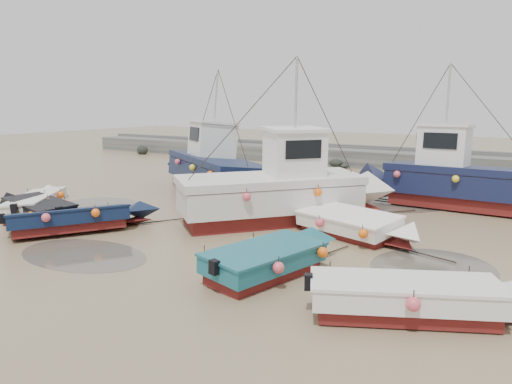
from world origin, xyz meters
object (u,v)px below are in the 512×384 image
(dinghy_2, at_px, (273,254))
(cabin_boat_2, at_px, (447,177))
(dinghy_4, at_px, (36,207))
(dinghy_1, at_px, (79,217))
(dinghy_5, at_px, (357,223))
(person, at_px, (272,204))
(dinghy_3, at_px, (423,295))
(dinghy_0, at_px, (39,201))
(cabin_boat_1, at_px, (285,188))
(cabin_boat_0, at_px, (211,168))

(dinghy_2, bearing_deg, cabin_boat_2, 92.54)
(dinghy_4, bearing_deg, dinghy_1, -81.26)
(dinghy_5, bearing_deg, person, -104.53)
(dinghy_3, bearing_deg, dinghy_0, -122.69)
(dinghy_5, height_order, cabin_boat_2, cabin_boat_2)
(dinghy_2, bearing_deg, person, 133.09)
(dinghy_1, distance_m, dinghy_4, 2.91)
(cabin_boat_1, bearing_deg, dinghy_1, -97.89)
(dinghy_5, bearing_deg, cabin_boat_2, -173.80)
(dinghy_5, distance_m, cabin_boat_1, 3.39)
(dinghy_2, relative_size, person, 3.28)
(dinghy_1, bearing_deg, cabin_boat_0, 124.75)
(dinghy_2, bearing_deg, cabin_boat_1, 128.40)
(dinghy_0, height_order, cabin_boat_0, cabin_boat_0)
(dinghy_0, distance_m, dinghy_4, 1.22)
(dinghy_2, bearing_deg, dinghy_3, 2.60)
(dinghy_3, height_order, person, dinghy_3)
(dinghy_3, relative_size, cabin_boat_1, 0.69)
(dinghy_0, height_order, dinghy_2, same)
(dinghy_1, height_order, dinghy_5, same)
(dinghy_0, relative_size, cabin_boat_2, 0.57)
(person, bearing_deg, cabin_boat_0, -17.25)
(dinghy_3, xyz_separation_m, cabin_boat_0, (-13.05, 9.38, 0.76))
(dinghy_0, distance_m, cabin_boat_1, 10.31)
(dinghy_1, xyz_separation_m, cabin_boat_2, (10.11, 11.51, 0.83))
(dinghy_3, bearing_deg, cabin_boat_0, -152.15)
(dinghy_0, bearing_deg, cabin_boat_2, 0.73)
(dinghy_2, bearing_deg, dinghy_0, -173.34)
(dinghy_4, bearing_deg, cabin_boat_2, -36.37)
(cabin_boat_0, xyz_separation_m, cabin_boat_2, (10.83, 2.91, 0.06))
(dinghy_1, height_order, cabin_boat_0, cabin_boat_0)
(dinghy_1, height_order, dinghy_4, same)
(cabin_boat_2, bearing_deg, dinghy_0, 127.74)
(dinghy_2, height_order, dinghy_3, same)
(dinghy_0, xyz_separation_m, dinghy_5, (12.58, 3.56, 0.01))
(dinghy_0, xyz_separation_m, cabin_boat_1, (9.37, 4.25, 0.80))
(cabin_boat_1, xyz_separation_m, person, (-2.18, 2.66, -1.34))
(dinghy_2, relative_size, dinghy_5, 0.98)
(dinghy_0, height_order, cabin_boat_2, cabin_boat_2)
(dinghy_4, relative_size, person, 3.50)
(dinghy_1, relative_size, dinghy_3, 1.00)
(dinghy_0, bearing_deg, dinghy_4, -76.41)
(dinghy_5, relative_size, person, 3.34)
(dinghy_3, xyz_separation_m, cabin_boat_1, (-6.80, 6.03, 0.80))
(person, bearing_deg, cabin_boat_1, 121.83)
(dinghy_1, distance_m, dinghy_5, 9.85)
(dinghy_4, xyz_separation_m, person, (6.25, 7.70, -0.55))
(cabin_boat_2, bearing_deg, person, 118.80)
(dinghy_0, bearing_deg, dinghy_2, -41.52)
(dinghy_3, xyz_separation_m, cabin_boat_2, (-2.22, 12.30, 0.83))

